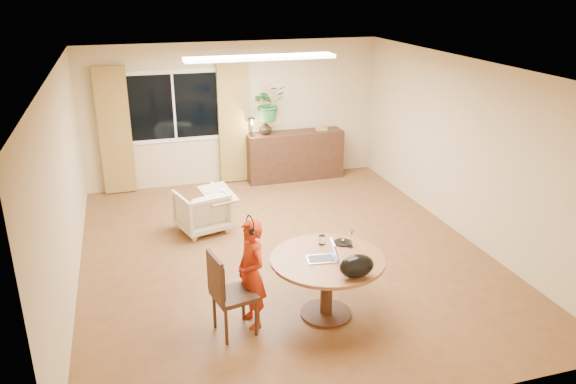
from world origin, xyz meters
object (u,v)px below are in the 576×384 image
object	(u,v)px
dining_chair	(234,293)
sideboard	(295,155)
armchair	(202,211)
dining_table	(327,270)
child	(251,274)

from	to	relation	value
dining_chair	sideboard	world-z (taller)	dining_chair
dining_chair	armchair	world-z (taller)	dining_chair
dining_table	dining_chair	bearing A→B (deg)	-178.31
child	armchair	xyz separation A→B (m)	(-0.16, 2.66, -0.30)
armchair	sideboard	xyz separation A→B (m)	(2.07, 1.90, 0.14)
dining_chair	sideboard	distance (m)	5.12
dining_table	sideboard	bearing A→B (deg)	77.12
dining_table	sideboard	world-z (taller)	sideboard
sideboard	armchair	bearing A→B (deg)	-137.52
dining_table	child	distance (m)	0.86
dining_chair	child	world-z (taller)	child
armchair	dining_table	bearing A→B (deg)	94.45
sideboard	child	bearing A→B (deg)	-112.75
dining_table	child	size ratio (longest dim) A/B	1.02
dining_chair	child	distance (m)	0.28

